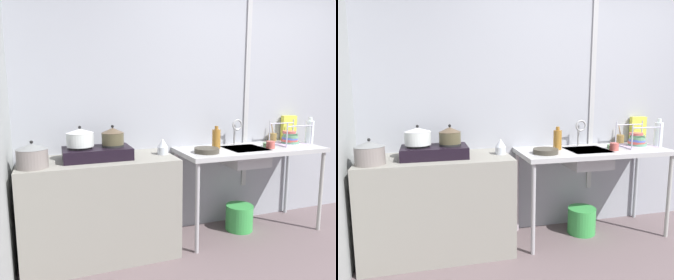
% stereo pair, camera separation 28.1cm
% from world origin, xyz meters
% --- Properties ---
extents(wall_back, '(5.26, 0.10, 2.47)m').
position_xyz_m(wall_back, '(0.00, 1.60, 1.24)').
color(wall_back, '#9A9DA5').
rests_on(wall_back, ground).
extents(wall_metal_strip, '(0.05, 0.01, 1.98)m').
position_xyz_m(wall_metal_strip, '(-0.01, 1.54, 1.36)').
color(wall_metal_strip, '#ABABAB').
extents(counter_concrete, '(1.24, 0.57, 0.84)m').
position_xyz_m(counter_concrete, '(-1.57, 1.27, 0.42)').
color(counter_concrete, gray).
rests_on(counter_concrete, ground).
extents(counter_sink, '(1.42, 0.57, 0.84)m').
position_xyz_m(counter_sink, '(-0.13, 1.27, 0.77)').
color(counter_sink, '#ABABAB').
rests_on(counter_sink, ground).
extents(stove, '(0.54, 0.32, 0.11)m').
position_xyz_m(stove, '(-1.58, 1.27, 0.89)').
color(stove, black).
rests_on(stove, counter_concrete).
extents(pot_on_left_burner, '(0.21, 0.21, 0.16)m').
position_xyz_m(pot_on_left_burner, '(-1.71, 1.27, 1.02)').
color(pot_on_left_burner, silver).
rests_on(pot_on_left_burner, stove).
extents(pot_on_right_burner, '(0.18, 0.18, 0.16)m').
position_xyz_m(pot_on_right_burner, '(-1.45, 1.27, 1.02)').
color(pot_on_right_burner, '#4A442E').
rests_on(pot_on_right_burner, stove).
extents(pot_beside_stove, '(0.22, 0.22, 0.20)m').
position_xyz_m(pot_beside_stove, '(-2.06, 1.13, 0.93)').
color(pot_beside_stove, slate).
rests_on(pot_beside_stove, counter_concrete).
extents(percolator, '(0.09, 0.09, 0.13)m').
position_xyz_m(percolator, '(-1.02, 1.26, 0.90)').
color(percolator, silver).
rests_on(percolator, counter_concrete).
extents(sink_basin, '(0.38, 0.35, 0.16)m').
position_xyz_m(sink_basin, '(-0.19, 1.26, 0.76)').
color(sink_basin, '#ABABAB').
rests_on(sink_basin, counter_sink).
extents(faucet, '(0.11, 0.07, 0.26)m').
position_xyz_m(faucet, '(-0.18, 1.43, 1.02)').
color(faucet, '#ABABAB').
rests_on(faucet, counter_sink).
extents(frying_pan, '(0.22, 0.22, 0.04)m').
position_xyz_m(frying_pan, '(-0.63, 1.19, 0.86)').
color(frying_pan, '#3C372E').
rests_on(frying_pan, counter_sink).
extents(dish_rack, '(0.32, 0.28, 0.24)m').
position_xyz_m(dish_rack, '(0.35, 1.29, 0.89)').
color(dish_rack, '#B1B0C2').
rests_on(dish_rack, counter_sink).
extents(cup_by_rack, '(0.08, 0.08, 0.07)m').
position_xyz_m(cup_by_rack, '(0.03, 1.17, 0.87)').
color(cup_by_rack, '#B65048').
rests_on(cup_by_rack, counter_sink).
extents(small_bowl_on_drainboard, '(0.10, 0.10, 0.04)m').
position_xyz_m(small_bowl_on_drainboard, '(0.07, 1.25, 0.86)').
color(small_bowl_on_drainboard, '#6E9B64').
rests_on(small_bowl_on_drainboard, counter_sink).
extents(bottle_by_sink, '(0.08, 0.08, 0.21)m').
position_xyz_m(bottle_by_sink, '(-0.46, 1.34, 0.93)').
color(bottle_by_sink, '#966525').
rests_on(bottle_by_sink, counter_sink).
extents(bottle_by_rack, '(0.08, 0.08, 0.28)m').
position_xyz_m(bottle_by_rack, '(0.55, 1.23, 0.96)').
color(bottle_by_rack, white).
rests_on(bottle_by_rack, counter_sink).
extents(cereal_box, '(0.17, 0.07, 0.27)m').
position_xyz_m(cereal_box, '(0.52, 1.50, 0.97)').
color(cereal_box, '#D3D341').
rests_on(cereal_box, counter_sink).
extents(utensil_jar, '(0.08, 0.08, 0.20)m').
position_xyz_m(utensil_jar, '(0.30, 1.49, 0.88)').
color(utensil_jar, olive).
rests_on(utensil_jar, counter_sink).
extents(bucket_on_floor, '(0.27, 0.27, 0.25)m').
position_xyz_m(bucket_on_floor, '(-0.20, 1.30, 0.13)').
color(bucket_on_floor, green).
rests_on(bucket_on_floor, ground).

